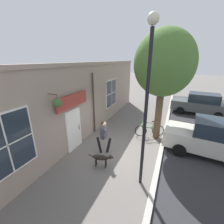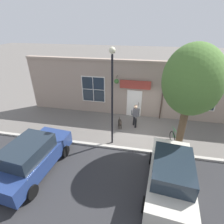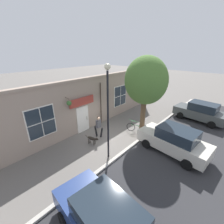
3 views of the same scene
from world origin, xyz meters
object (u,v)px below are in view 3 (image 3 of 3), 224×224
Objects in this scene: parked_car_mid_block at (174,140)px; street_lamp at (108,102)px; street_tree_by_curb at (147,82)px; parked_car_nearest_curb at (106,222)px; parked_car_far_end at (200,112)px; dog_on_leash at (92,139)px; pedestrian_walking at (99,125)px; leaning_bicycle at (137,127)px.

street_lamp reaches higher than parked_car_mid_block.
street_tree_by_curb is 8.29m from parked_car_nearest_curb.
parked_car_far_end is at bearing 89.52° from parked_car_mid_block.
parked_car_far_end is 10.18m from street_lamp.
parked_car_mid_block is (-0.16, 6.35, 0.00)m from parked_car_nearest_curb.
dog_on_leash is at bearing -147.64° from parked_car_mid_block.
pedestrian_walking is at bearing -159.10° from parked_car_mid_block.
leaning_bicycle is 3.25m from parked_car_mid_block.
street_tree_by_curb is at bearing -115.98° from parked_car_far_end.
parked_car_nearest_curb and parked_car_mid_block have the same top height.
dog_on_leash is 0.25× the size of parked_car_nearest_curb.
pedestrian_walking is at bearing 138.30° from parked_car_nearest_curb.
parked_car_mid_block is at bearing -13.08° from leaning_bicycle.
parked_car_nearest_curb reaches higher than pedestrian_walking.
dog_on_leash is at bearing -116.29° from parked_car_far_end.
parked_car_far_end reaches higher than leaning_bicycle.
street_tree_by_curb is at bearing 63.23° from dog_on_leash.
street_lamp is (1.71, -0.21, 3.11)m from dog_on_leash.
parked_car_far_end is at bearing 63.71° from dog_on_leash.
parked_car_mid_block reaches higher than leaning_bicycle.
street_lamp is (-0.12, -3.82, -0.50)m from street_tree_by_curb.
street_lamp is at bearing -91.75° from street_tree_by_curb.
street_tree_by_curb is at bearing 163.97° from parked_car_mid_block.
parked_car_nearest_curb is at bearing -37.03° from dog_on_leash.
pedestrian_walking is 0.38× the size of parked_car_nearest_curb.
leaning_bicycle is at bearing 166.92° from parked_car_mid_block.
dog_on_leash is 0.25× the size of parked_car_far_end.
parked_car_nearest_curb is 12.70m from parked_car_far_end.
parked_car_far_end is 0.81× the size of street_lamp.
street_lamp is (0.35, -3.78, 3.17)m from leaning_bicycle.
dog_on_leash is 5.42m from street_tree_by_curb.
street_tree_by_curb reaches higher than dog_on_leash.
street_tree_by_curb is 4.21m from parked_car_mid_block.
leaning_bicycle is at bearing 114.92° from parked_car_nearest_curb.
parked_car_far_end is at bearing 73.21° from street_lamp.
parked_car_mid_block and parked_car_far_end have the same top height.
street_lamp reaches higher than dog_on_leash.
pedestrian_walking is at bearing 111.67° from dog_on_leash.
street_tree_by_curb is at bearing 111.65° from parked_car_nearest_curb.
street_tree_by_curb is at bearing 88.25° from street_lamp.
parked_car_nearest_curb is 5.16m from street_lamp.
parked_car_nearest_curb is at bearing -65.08° from leaning_bicycle.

